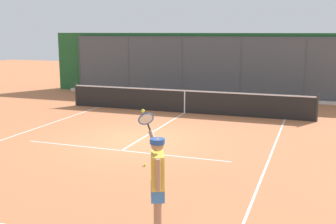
{
  "coord_description": "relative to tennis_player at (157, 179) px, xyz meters",
  "views": [
    {
      "loc": [
        -5.13,
        11.69,
        3.35
      ],
      "look_at": [
        -1.12,
        0.44,
        1.05
      ],
      "focal_mm": 44.8,
      "sensor_mm": 36.0,
      "label": 1
    }
  ],
  "objects": [
    {
      "name": "tennis_net",
      "position": [
        2.78,
        -10.4,
        -0.49
      ],
      "size": [
        10.52,
        0.09,
        1.07
      ],
      "color": "#2D2D2D",
      "rests_on": "ground"
    },
    {
      "name": "fence_backdrop",
      "position": [
        2.78,
        -15.43,
        0.64
      ],
      "size": [
        18.32,
        1.37,
        3.28
      ],
      "color": "#474C51",
      "rests_on": "ground"
    },
    {
      "name": "court_line_markings",
      "position": [
        2.78,
        -4.14,
        -0.98
      ],
      "size": [
        8.19,
        10.99,
        0.01
      ],
      "color": "white",
      "rests_on": "ground"
    },
    {
      "name": "tennis_player",
      "position": [
        0.0,
        0.0,
        0.0
      ],
      "size": [
        0.85,
        1.2,
        1.97
      ],
      "rotation": [
        0.0,
        0.0,
        -1.18
      ],
      "color": "black",
      "rests_on": "ground"
    },
    {
      "name": "tennis_ball_near_net",
      "position": [
        1.61,
        -3.3,
        -0.95
      ],
      "size": [
        0.07,
        0.07,
        0.07
      ],
      "primitive_type": "sphere",
      "color": "#D6E042",
      "rests_on": "ground"
    },
    {
      "name": "ground_plane",
      "position": [
        2.78,
        -5.63,
        -0.98
      ],
      "size": [
        60.0,
        60.0,
        0.0
      ],
      "primitive_type": "plane",
      "color": "#B76B42"
    }
  ]
}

